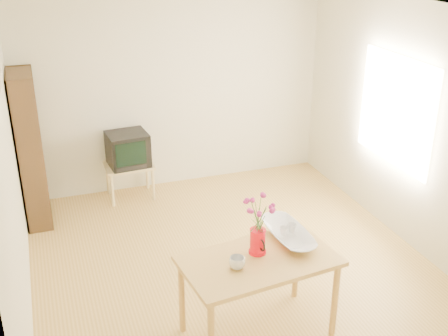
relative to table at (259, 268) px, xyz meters
name	(u,v)px	position (x,y,z in m)	size (l,w,h in m)	color
room	(237,150)	(0.18, 1.01, 0.64)	(4.50, 4.50, 4.50)	#AC843D
table	(259,268)	(0.00, 0.00, 0.00)	(1.34, 0.87, 0.75)	#C29242
tv_stand	(129,170)	(-0.55, 2.98, -0.27)	(0.60, 0.45, 0.46)	#D8BF7A
bookshelf	(31,154)	(-1.70, 2.76, 0.18)	(0.28, 0.70, 1.80)	#312010
pitcher	(258,242)	(0.02, 0.09, 0.20)	(0.15, 0.22, 0.23)	red
flowers	(258,211)	(0.02, 0.09, 0.49)	(0.26, 0.26, 0.36)	#DB3395
mug	(237,263)	(-0.22, -0.07, 0.14)	(0.13, 0.13, 0.10)	white
bowl	(289,215)	(0.37, 0.23, 0.31)	(0.46, 0.46, 0.44)	white
teacup_a	(284,221)	(0.33, 0.23, 0.27)	(0.07, 0.07, 0.06)	white
teacup_b	(292,218)	(0.41, 0.25, 0.27)	(0.07, 0.07, 0.07)	white
television	(128,148)	(-0.55, 2.99, 0.02)	(0.52, 0.49, 0.42)	black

